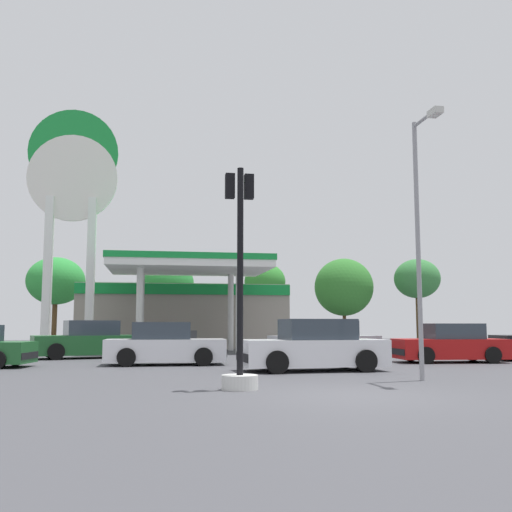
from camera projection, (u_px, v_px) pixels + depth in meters
The scene contains 15 objects.
ground_plane at pixel (353, 395), 11.89m from camera, with size 90.00×90.00×0.00m, color #47474C.
gas_station at pixel (183, 312), 35.56m from camera, with size 12.23×11.59×4.81m.
station_pole_sign at pixel (72, 194), 31.00m from camera, with size 4.61×0.56×12.76m.
car_1 at pixel (325, 341), 24.46m from camera, with size 4.63×2.57×1.57m.
car_2 at pixel (313, 347), 18.17m from camera, with size 4.50×2.21×1.58m.
car_4 at pixel (450, 345), 22.19m from camera, with size 4.16×2.10×1.45m.
car_5 at pixel (165, 345), 20.83m from camera, with size 4.21×2.00×1.49m.
car_6 at pixel (88, 341), 24.98m from camera, with size 4.74×3.00×1.58m.
traffic_signal_1 at pixel (240, 316), 13.10m from camera, with size 0.80×0.80×4.95m.
tree_1 at pixel (56, 281), 40.15m from camera, with size 3.89×3.89×5.95m.
tree_2 at pixel (167, 284), 42.87m from camera, with size 3.91×3.91×6.05m.
tree_3 at pixel (265, 282), 44.90m from camera, with size 3.12×3.12×6.03m.
tree_4 at pixel (344, 287), 46.02m from camera, with size 4.55×4.55×6.51m.
tree_5 at pixel (417, 279), 45.50m from camera, with size 3.50×3.50×6.41m.
corner_streetlamp at pixel (421, 220), 15.21m from camera, with size 0.24×1.48×6.75m.
Camera 1 is at (-3.94, -11.64, 1.42)m, focal length 41.53 mm.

